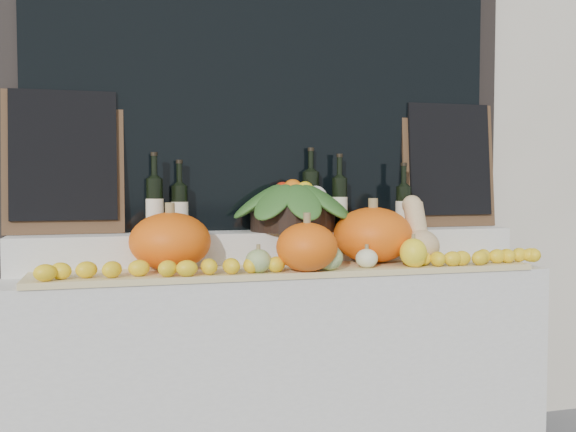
{
  "coord_description": "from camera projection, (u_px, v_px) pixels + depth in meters",
  "views": [
    {
      "loc": [
        -0.71,
        -1.18,
        1.26
      ],
      "look_at": [
        0.0,
        1.45,
        1.12
      ],
      "focal_mm": 40.0,
      "sensor_mm": 36.0,
      "label": 1
    }
  ],
  "objects": [
    {
      "name": "wine_bottle_far_right",
      "position": [
        404.0,
        207.0,
        3.07
      ],
      "size": [
        0.08,
        0.08,
        0.32
      ],
      "color": "black",
      "rests_on": "rear_tier"
    },
    {
      "name": "wine_bottle_near_right",
      "position": [
        339.0,
        203.0,
        3.04
      ],
      "size": [
        0.08,
        0.08,
        0.36
      ],
      "color": "black",
      "rests_on": "rear_tier"
    },
    {
      "name": "display_sill",
      "position": [
        284.0,
        369.0,
        2.83
      ],
      "size": [
        2.3,
        0.55,
        0.88
      ],
      "primitive_type": "cube",
      "color": "silver",
      "rests_on": "ground"
    },
    {
      "name": "rear_tier",
      "position": [
        275.0,
        248.0,
        2.95
      ],
      "size": [
        2.3,
        0.25,
        0.16
      ],
      "primitive_type": "cube",
      "color": "silver",
      "rests_on": "display_sill"
    },
    {
      "name": "pumpkin_center",
      "position": [
        307.0,
        247.0,
        2.57
      ],
      "size": [
        0.33,
        0.33,
        0.2
      ],
      "primitive_type": "ellipsoid",
      "rotation": [
        0.0,
        0.0,
        -0.43
      ],
      "color": "#FF650D",
      "rests_on": "straw_bedding"
    },
    {
      "name": "chalkboard_left",
      "position": [
        64.0,
        159.0,
        2.75
      ],
      "size": [
        0.5,
        0.09,
        0.62
      ],
      "rotation": [
        -0.1,
        0.0,
        0.0
      ],
      "color": "#4C331E",
      "rests_on": "rear_tier"
    },
    {
      "name": "decorative_gourds",
      "position": [
        335.0,
        257.0,
        2.62
      ],
      "size": [
        0.78,
        0.14,
        0.15
      ],
      "color": "#377122",
      "rests_on": "straw_bedding"
    },
    {
      "name": "pumpkin_left",
      "position": [
        170.0,
        241.0,
        2.62
      ],
      "size": [
        0.41,
        0.41,
        0.24
      ],
      "primitive_type": "ellipsoid",
      "rotation": [
        0.0,
        0.0,
        0.29
      ],
      "color": "#FF650D",
      "rests_on": "straw_bedding"
    },
    {
      "name": "chalkboard_right",
      "position": [
        449.0,
        162.0,
        3.23
      ],
      "size": [
        0.5,
        0.09,
        0.62
      ],
      "rotation": [
        -0.1,
        0.0,
        0.0
      ],
      "color": "#4C331E",
      "rests_on": "rear_tier"
    },
    {
      "name": "straw_bedding",
      "position": [
        291.0,
        271.0,
        2.69
      ],
      "size": [
        2.1,
        0.32,
        0.02
      ],
      "primitive_type": "cube",
      "color": "tan",
      "rests_on": "display_sill"
    },
    {
      "name": "wine_bottle_tall",
      "position": [
        311.0,
        200.0,
        3.04
      ],
      "size": [
        0.08,
        0.08,
        0.39
      ],
      "color": "black",
      "rests_on": "rear_tier"
    },
    {
      "name": "pumpkin_right",
      "position": [
        373.0,
        235.0,
        2.86
      ],
      "size": [
        0.38,
        0.38,
        0.25
      ],
      "primitive_type": "ellipsoid",
      "rotation": [
        0.0,
        0.0,
        -0.09
      ],
      "color": "#FF650D",
      "rests_on": "straw_bedding"
    },
    {
      "name": "produce_bowl",
      "position": [
        293.0,
        205.0,
        2.95
      ],
      "size": [
        0.6,
        0.6,
        0.25
      ],
      "color": "black",
      "rests_on": "rear_tier"
    },
    {
      "name": "wine_bottle_near_left",
      "position": [
        180.0,
        208.0,
        2.85
      ],
      "size": [
        0.08,
        0.08,
        0.32
      ],
      "color": "black",
      "rests_on": "rear_tier"
    },
    {
      "name": "wine_bottle_far_left",
      "position": [
        155.0,
        205.0,
        2.79
      ],
      "size": [
        0.08,
        0.08,
        0.35
      ],
      "color": "black",
      "rests_on": "rear_tier"
    },
    {
      "name": "butternut_squash",
      "position": [
        418.0,
        236.0,
        2.85
      ],
      "size": [
        0.17,
        0.22,
        0.3
      ],
      "color": "tan",
      "rests_on": "straw_bedding"
    },
    {
      "name": "lemon_heap",
      "position": [
        298.0,
        263.0,
        2.58
      ],
      "size": [
        2.2,
        0.16,
        0.06
      ],
      "primitive_type": null,
      "color": "yellow",
      "rests_on": "straw_bedding"
    }
  ]
}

